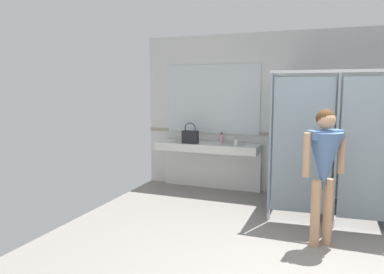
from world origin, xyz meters
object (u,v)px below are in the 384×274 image
object	(u,v)px
handbag	(190,136)
paper_cup	(236,143)
person_standing	(324,161)
soap_dispenser	(221,138)

from	to	relation	value
handbag	paper_cup	bearing A→B (deg)	3.39
person_standing	soap_dispenser	size ratio (longest dim) A/B	8.70
person_standing	handbag	distance (m)	2.79
person_standing	soap_dispenser	world-z (taller)	person_standing
person_standing	paper_cup	size ratio (longest dim) A/B	16.72
soap_dispenser	handbag	bearing A→B (deg)	-149.51
handbag	soap_dispenser	world-z (taller)	handbag
handbag	paper_cup	distance (m)	0.83
soap_dispenser	paper_cup	world-z (taller)	soap_dispenser
soap_dispenser	person_standing	bearing A→B (deg)	-46.55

